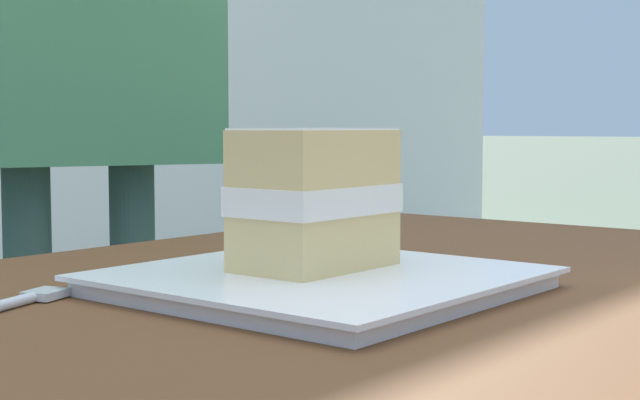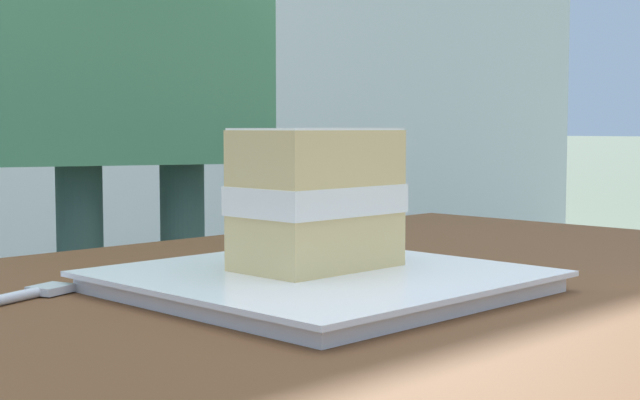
% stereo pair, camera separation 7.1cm
% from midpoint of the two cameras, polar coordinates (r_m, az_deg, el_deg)
% --- Properties ---
extents(dessert_plate, '(0.28, 0.28, 0.02)m').
position_cam_midpoint_polar(dessert_plate, '(0.72, 2.84, -4.99)').
color(dessert_plate, white).
rests_on(dessert_plate, patio_table).
extents(cake_slice, '(0.12, 0.09, 0.11)m').
position_cam_midpoint_polar(cake_slice, '(0.73, 2.59, 0.08)').
color(cake_slice, '#E0C17A').
rests_on(cake_slice, dessert_plate).
extents(diner_person, '(0.45, 0.57, 1.50)m').
position_cam_midpoint_polar(diner_person, '(1.46, -10.19, 11.82)').
color(diner_person, '#334B43').
rests_on(diner_person, ground).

